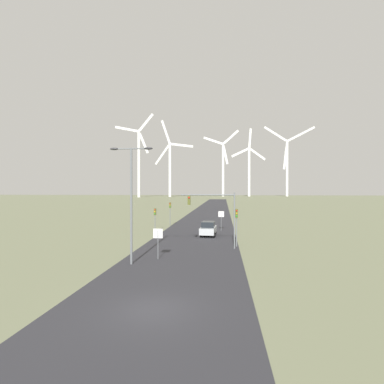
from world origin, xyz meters
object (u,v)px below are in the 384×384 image
Objects in this scene: streetlamp at (131,190)px; wind_turbine_far_left at (139,158)px; stop_sign_near at (158,238)px; wind_turbine_left at (170,164)px; wind_turbine_far_right at (287,162)px; wind_turbine_right at (249,167)px; traffic_light_post_mid_left at (170,209)px; traffic_light_post_near_left at (155,215)px; stop_sign_far at (221,217)px; traffic_light_post_near_right at (237,219)px; car_approaching at (208,229)px; wind_turbine_center at (223,164)px; traffic_light_mast_overhead at (215,208)px.

wind_turbine_far_left is at bearing 105.93° from streetlamp.
stop_sign_near is (1.73, 1.81, -4.04)m from streetlamp.
wind_turbine_far_right is (97.69, 27.68, 3.16)m from wind_turbine_left.
stop_sign_near is 236.80m from wind_turbine_right.
traffic_light_post_mid_left is 0.07× the size of wind_turbine_right.
traffic_light_post_mid_left is (0.82, 7.03, 0.39)m from traffic_light_post_near_left.
traffic_light_post_near_left is (-8.97, -2.46, 0.47)m from stop_sign_far.
traffic_light_post_mid_left is (-9.82, 16.00, -0.03)m from traffic_light_post_near_right.
stop_sign_far is 9.32m from traffic_light_post_near_left.
wind_turbine_far_right is at bearing 74.17° from traffic_light_post_near_left.
wind_turbine_far_right is at bearing 12.04° from wind_turbine_right.
traffic_light_post_mid_left is (-3.00, 22.38, 1.01)m from stop_sign_near.
streetlamp is 24.40m from traffic_light_post_mid_left.
wind_turbine_right is at bearing 84.87° from traffic_light_post_near_right.
car_approaching is 196.54m from wind_turbine_far_left.
streetlamp is 0.16× the size of wind_turbine_center.
stop_sign_far reaches higher than car_approaching.
car_approaching is (-1.60, -4.56, -1.05)m from stop_sign_far.
car_approaching is (-1.04, 8.00, -3.16)m from traffic_light_mast_overhead.
stop_sign_far reaches higher than stop_sign_near.
stop_sign_far is 0.05× the size of wind_turbine_right.
car_approaching is at bearing -90.42° from wind_turbine_center.
wind_turbine_far_right reaches higher than wind_turbine_left.
traffic_light_post_mid_left is at bearing 113.91° from traffic_light_mast_overhead.
traffic_light_mast_overhead is 1.33× the size of car_approaching.
car_approaching is 0.07× the size of wind_turbine_right.
traffic_light_post_near_right is 203.75m from wind_turbine_far_left.
wind_turbine_left is (-33.69, 198.03, 24.48)m from traffic_light_post_near_left.
traffic_light_mast_overhead reaches higher than car_approaching.
traffic_light_post_mid_left reaches higher than stop_sign_far.
wind_turbine_far_left is at bearing -156.88° from wind_turbine_right.
car_approaching is 223.41m from wind_turbine_right.
traffic_light_post_near_right is 242.21m from wind_turbine_far_right.
wind_turbine_right is at bearing 23.12° from wind_turbine_far_left.
streetlamp is at bearing -131.89° from traffic_light_mast_overhead.
wind_turbine_far_right is at bearing 75.70° from streetlamp.
wind_turbine_center reaches higher than car_approaching.
traffic_light_post_near_right is 0.07× the size of wind_turbine_right.
stop_sign_far is at bearing 87.44° from traffic_light_mast_overhead.
wind_turbine_center is at bearing 179.18° from wind_turbine_right.
wind_turbine_left is at bearing -164.18° from wind_turbine_far_right.
traffic_light_post_near_right is 2.78m from traffic_light_mast_overhead.
traffic_light_post_mid_left is 195.58m from wind_turbine_left.
stop_sign_near reaches higher than car_approaching.
wind_turbine_far_left reaches higher than wind_turbine_far_right.
stop_sign_far is at bearing -103.85° from wind_turbine_far_right.
traffic_light_post_mid_left is 185.67m from wind_turbine_far_left.
streetlamp is 3.55× the size of stop_sign_near.
traffic_light_post_near_left is (-2.08, 17.15, -3.42)m from streetlamp.
car_approaching is 0.07× the size of wind_turbine_far_left.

